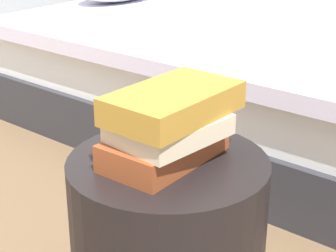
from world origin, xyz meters
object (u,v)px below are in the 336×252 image
at_px(side_table, 168,249).
at_px(book_cream, 169,128).
at_px(book_ochre, 173,103).
at_px(bed, 250,70).
at_px(book_rust, 164,147).

bearing_deg(side_table, book_cream, -130.89).
distance_m(book_cream, book_ochre, 0.05).
height_order(side_table, book_ochre, book_ochre).
bearing_deg(bed, book_ochre, -155.30).
bearing_deg(book_rust, book_ochre, -67.19).
relative_size(bed, book_cream, 8.90).
bearing_deg(book_cream, book_ochre, 9.89).
relative_size(side_table, book_ochre, 1.58).
height_order(book_rust, book_ochre, book_ochre).
height_order(bed, book_ochre, bed).
distance_m(bed, book_cream, 1.49).
bearing_deg(book_ochre, bed, 25.01).
bearing_deg(side_table, bed, 23.42).
xyz_separation_m(book_rust, book_ochre, (0.01, -0.02, 0.10)).
height_order(bed, side_table, bed).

